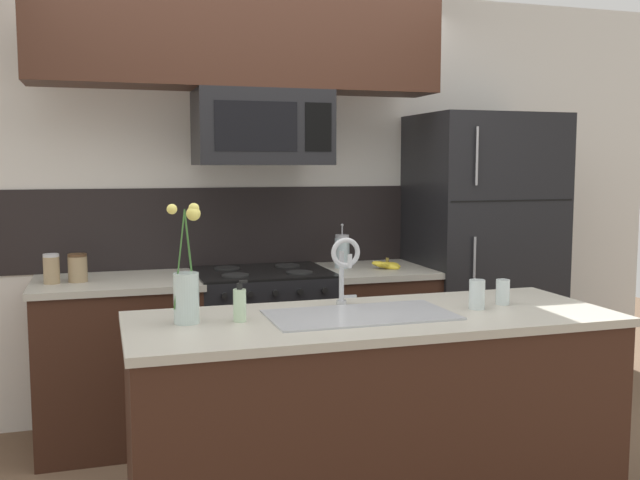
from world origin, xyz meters
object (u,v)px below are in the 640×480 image
sink_faucet (345,262)px  microwave (262,128)px  french_press (342,251)px  stove_range (263,349)px  flower_vase (187,290)px  storage_jar_medium (78,268)px  banana_bunch (387,265)px  refrigerator (480,261)px  spare_glass (503,292)px  dish_soap_bottle (240,304)px  drinking_glass (477,294)px  storage_jar_tall (51,269)px

sink_faucet → microwave: bearing=97.5°
microwave → french_press: 0.88m
stove_range → flower_vase: flower_vase is taller
storage_jar_medium → flower_vase: 1.24m
microwave → banana_bunch: microwave is taller
stove_range → refrigerator: size_ratio=0.51×
storage_jar_medium → french_press: (1.51, 0.07, 0.02)m
spare_glass → flower_vase: flower_vase is taller
sink_faucet → flower_vase: bearing=-170.1°
stove_range → dish_soap_bottle: bearing=-106.6°
storage_jar_medium → sink_faucet: (1.14, -1.04, 0.12)m
drinking_glass → refrigerator: bearing=59.8°
microwave → drinking_glass: (0.66, -1.25, -0.76)m
banana_bunch → dish_soap_bottle: bearing=-134.0°
storage_jar_tall → banana_bunch: storage_jar_tall is taller
refrigerator → dish_soap_bottle: refrigerator is taller
storage_jar_tall → storage_jar_medium: (0.13, 0.02, -0.00)m
drinking_glass → spare_glass: (0.16, 0.06, -0.01)m
storage_jar_tall → sink_faucet: sink_faucet is taller
french_press → dish_soap_bottle: bearing=-124.2°
microwave → storage_jar_medium: microwave is taller
banana_bunch → drinking_glass: (-0.08, -1.21, 0.04)m
microwave → dish_soap_bottle: (-0.36, -1.19, -0.75)m
microwave → banana_bunch: bearing=-3.1°
banana_bunch → flower_vase: 1.72m
storage_jar_medium → refrigerator: bearing=0.7°
storage_jar_tall → spare_glass: 2.28m
stove_range → storage_jar_medium: 1.13m
stove_range → banana_bunch: size_ratio=4.93×
banana_bunch → sink_faucet: sink_faucet is taller
refrigerator → flower_vase: bearing=-148.9°
french_press → drinking_glass: (0.16, -1.33, -0.04)m
storage_jar_medium → banana_bunch: 1.75m
storage_jar_tall → sink_faucet: 1.63m
refrigerator → flower_vase: refrigerator is taller
banana_bunch → dish_soap_bottle: size_ratio=1.14×
french_press → flower_vase: bearing=-130.9°
refrigerator → dish_soap_bottle: size_ratio=11.11×
storage_jar_tall → banana_bunch: bearing=-0.9°
storage_jar_medium → french_press: bearing=2.7°
refrigerator → sink_faucet: 1.68m
microwave → french_press: size_ratio=2.79×
french_press → drinking_glass: french_press is taller
refrigerator → storage_jar_medium: size_ratio=12.25×
stove_range → refrigerator: refrigerator is taller
drinking_glass → flower_vase: 1.23m
flower_vase → french_press: bearing=49.1°
storage_jar_medium → sink_faucet: size_ratio=0.49×
microwave → sink_faucet: size_ratio=2.43×
flower_vase → sink_faucet: bearing=9.9°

